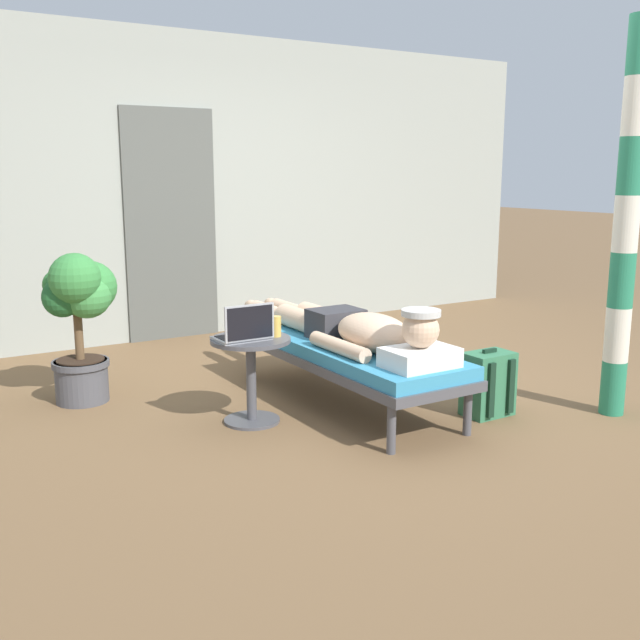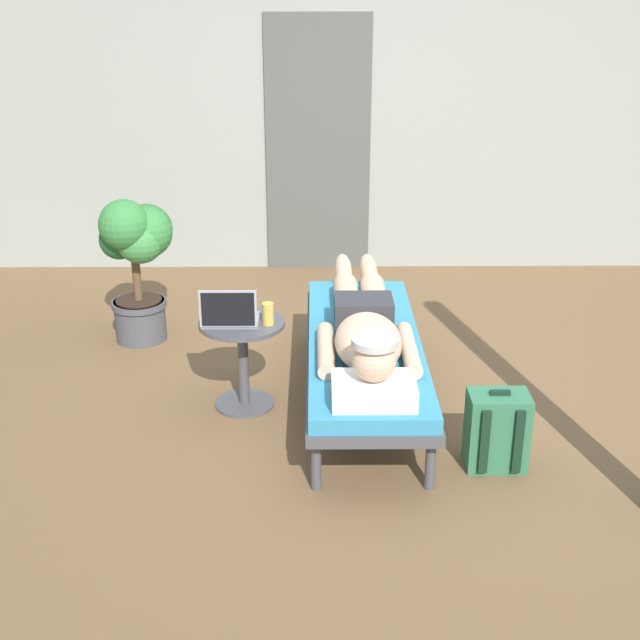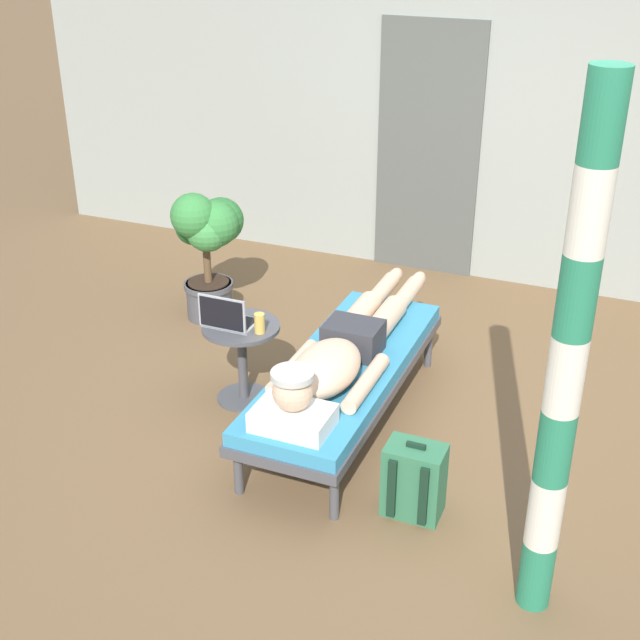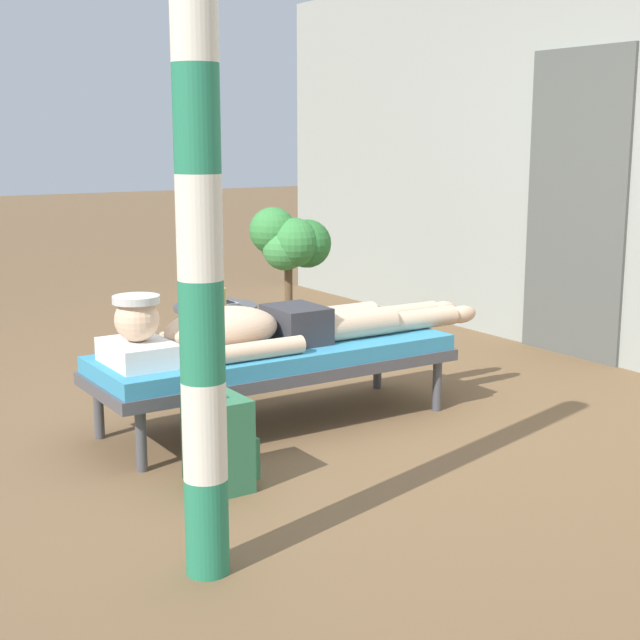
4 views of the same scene
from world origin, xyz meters
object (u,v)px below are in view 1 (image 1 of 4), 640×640
Objects in this scene: potted_plant at (81,305)px; laptop at (245,331)px; person_reclining at (353,328)px; lounge_chair at (346,352)px; side_table at (251,365)px; drink_glass at (276,326)px; backpack at (487,384)px; porch_post at (626,224)px.

laptop is at bearing -55.34° from potted_plant.
laptop is at bearing 178.06° from person_reclining.
laptop is at bearing -176.19° from lounge_chair.
drink_glass is at bearing -15.62° from side_table.
lounge_chair is at bearing 134.27° from backpack.
person_reclining is 1.77m from potted_plant.
lounge_chair is 0.19m from person_reclining.
potted_plant reaches higher than backpack.
drink_glass is 0.05× the size of porch_post.
porch_post reaches higher than drink_glass.
potted_plant reaches higher than drink_glass.
laptop is 0.31× the size of potted_plant.
drink_glass is 0.12× the size of potted_plant.
drink_glass is at bearing 2.54° from laptop.
person_reclining is at bearing -1.94° from laptop.
laptop reaches higher than backpack.
backpack is (0.63, -0.65, -0.15)m from lounge_chair.
person_reclining is 2.17× the size of potted_plant.
potted_plant reaches higher than lounge_chair.
lounge_chair is at bearing 90.00° from person_reclining.
person_reclining is 4.15× the size of side_table.
lounge_chair is 0.88× the size of person_reclining.
laptop is (-0.74, 0.03, 0.06)m from person_reclining.
porch_post is at bearing -38.29° from lounge_chair.
porch_post is (1.32, -1.04, 0.84)m from lounge_chair.
drink_glass reaches higher than side_table.
side_table is at bearing 173.63° from person_reclining.
lounge_chair is at bearing 3.81° from laptop.
porch_post is at bearing -28.36° from drink_glass.
person_reclining is (0.00, -0.07, 0.17)m from lounge_chair.
laptop is 1.22m from potted_plant.
backpack is at bearing -27.48° from drink_glass.
side_table reaches higher than backpack.
porch_post reaches higher than potted_plant.
laptop is 2.36m from porch_post.
person_reclining is at bearing -35.51° from potted_plant.
person_reclining is at bearing -6.37° from side_table.
porch_post reaches higher than person_reclining.
porch_post is at bearing -27.49° from side_table.
potted_plant is (-0.90, 0.99, 0.06)m from drink_glass.
laptop is (-0.74, -0.05, 0.24)m from lounge_chair.
lounge_chair is at bearing 141.71° from porch_post.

